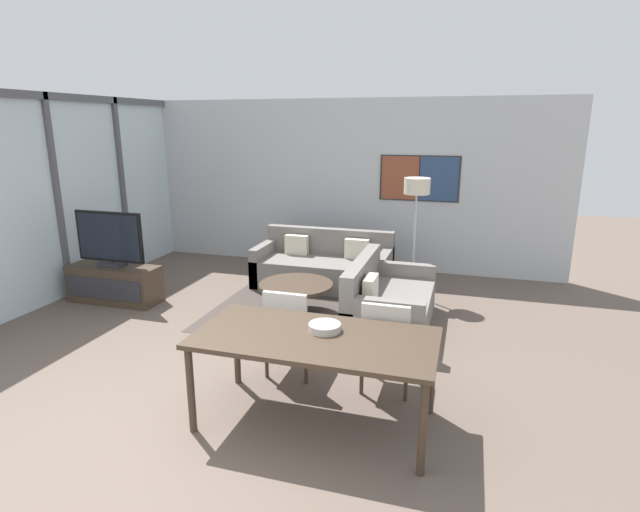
% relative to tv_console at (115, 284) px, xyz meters
% --- Properties ---
extents(ground_plane, '(24.00, 24.00, 0.00)m').
position_rel_tv_console_xyz_m(ground_plane, '(2.44, -2.70, -0.25)').
color(ground_plane, brown).
extents(wall_back, '(7.51, 0.09, 2.80)m').
position_rel_tv_console_xyz_m(wall_back, '(2.47, 2.71, 1.15)').
color(wall_back, silver).
rests_on(wall_back, ground_plane).
extents(window_wall_left, '(0.07, 5.42, 2.80)m').
position_rel_tv_console_xyz_m(window_wall_left, '(-0.81, 0.01, 1.28)').
color(window_wall_left, silver).
rests_on(window_wall_left, ground_plane).
extents(area_rug, '(2.24, 1.89, 0.01)m').
position_rel_tv_console_xyz_m(area_rug, '(2.57, 0.26, -0.25)').
color(area_rug, '#473D38').
rests_on(area_rug, ground_plane).
extents(tv_console, '(1.27, 0.46, 0.51)m').
position_rel_tv_console_xyz_m(tv_console, '(0.00, 0.00, 0.00)').
color(tv_console, '#423326').
rests_on(tv_console, ground_plane).
extents(television, '(1.02, 0.20, 0.76)m').
position_rel_tv_console_xyz_m(television, '(0.00, 0.00, 0.63)').
color(television, '#2D2D33').
rests_on(television, tv_console).
extents(sofa_main, '(2.02, 0.92, 0.82)m').
position_rel_tv_console_xyz_m(sofa_main, '(2.57, 1.55, 0.02)').
color(sofa_main, slate).
rests_on(sofa_main, ground_plane).
extents(sofa_side, '(0.92, 1.63, 0.82)m').
position_rel_tv_console_xyz_m(sofa_side, '(3.73, 0.22, 0.02)').
color(sofa_side, slate).
rests_on(sofa_side, ground_plane).
extents(coffee_table, '(0.95, 0.95, 0.42)m').
position_rel_tv_console_xyz_m(coffee_table, '(2.57, 0.26, 0.06)').
color(coffee_table, '#423326').
rests_on(coffee_table, ground_plane).
extents(dining_table, '(1.92, 0.94, 0.77)m').
position_rel_tv_console_xyz_m(dining_table, '(3.52, -1.98, 0.45)').
color(dining_table, '#423326').
rests_on(dining_table, ground_plane).
extents(dining_chair_left, '(0.46, 0.46, 0.89)m').
position_rel_tv_console_xyz_m(dining_chair_left, '(3.05, -1.28, 0.25)').
color(dining_chair_left, beige).
rests_on(dining_chair_left, ground_plane).
extents(dining_chair_centre, '(0.46, 0.46, 0.89)m').
position_rel_tv_console_xyz_m(dining_chair_centre, '(4.00, -1.32, 0.25)').
color(dining_chair_centre, beige).
rests_on(dining_chair_centre, ground_plane).
extents(fruit_bowl, '(0.27, 0.27, 0.06)m').
position_rel_tv_console_xyz_m(fruit_bowl, '(3.57, -1.86, 0.55)').
color(fruit_bowl, '#B7B2A8').
rests_on(fruit_bowl, dining_table).
extents(floor_lamp, '(0.36, 0.36, 1.68)m').
position_rel_tv_console_xyz_m(floor_lamp, '(3.92, 1.44, 1.19)').
color(floor_lamp, '#2D2D33').
rests_on(floor_lamp, ground_plane).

